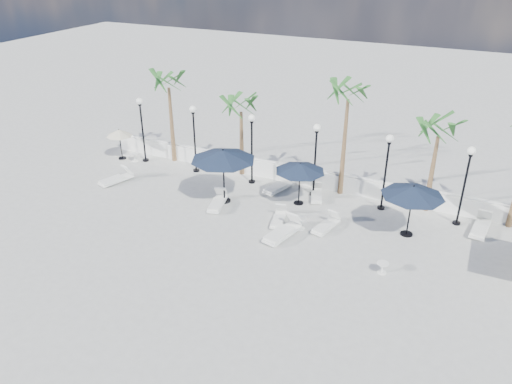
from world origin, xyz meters
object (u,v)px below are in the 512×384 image
at_px(lounger_4, 278,218).
at_px(lounger_5, 283,231).
at_px(lounger_1, 217,202).
at_px(parasol_navy_mid, 300,168).
at_px(parasol_cream_small, 119,133).
at_px(lounger_0, 116,178).
at_px(parasol_navy_left, 223,155).
at_px(lounger_7, 481,227).
at_px(lounger_6, 326,225).
at_px(lounger_2, 278,186).
at_px(lounger_3, 316,195).
at_px(parasol_navy_right, 413,191).

xyz_separation_m(lounger_4, lounger_5, (0.66, -1.10, 0.06)).
bearing_deg(lounger_4, lounger_1, 164.94).
bearing_deg(parasol_navy_mid, parasol_cream_small, 175.61).
relative_size(lounger_4, parasol_cream_small, 0.92).
distance_m(lounger_0, parasol_navy_left, 6.75).
relative_size(lounger_5, lounger_7, 1.11).
distance_m(lounger_7, parasol_navy_left, 12.27).
bearing_deg(parasol_navy_left, lounger_7, 10.83).
relative_size(lounger_1, lounger_6, 1.07).
height_order(lounger_1, lounger_2, lounger_2).
bearing_deg(lounger_3, lounger_6, -81.89).
distance_m(lounger_3, lounger_7, 7.76).
height_order(lounger_3, lounger_7, lounger_7).
distance_m(parasol_navy_left, parasol_navy_right, 8.91).
height_order(lounger_0, lounger_5, lounger_5).
xyz_separation_m(lounger_3, lounger_6, (1.39, -2.71, 0.01)).
relative_size(lounger_4, lounger_7, 0.86).
xyz_separation_m(lounger_3, lounger_7, (7.76, 0.00, 0.04)).
distance_m(lounger_2, parasol_navy_left, 3.77).
bearing_deg(parasol_navy_right, lounger_5, -153.12).
height_order(lounger_7, parasol_navy_right, parasol_navy_right).
distance_m(lounger_3, lounger_4, 3.16).
xyz_separation_m(lounger_0, parasol_cream_small, (-1.84, 2.80, 1.37)).
bearing_deg(lounger_5, lounger_7, 41.71).
bearing_deg(lounger_6, parasol_navy_right, 31.18).
bearing_deg(lounger_0, parasol_navy_mid, 29.39).
height_order(lounger_3, parasol_navy_mid, parasol_navy_mid).
distance_m(parasol_navy_mid, parasol_cream_small, 11.68).
bearing_deg(lounger_6, lounger_7, 36.85).
bearing_deg(lounger_6, parasol_cream_small, -177.40).
distance_m(lounger_2, lounger_7, 9.86).
xyz_separation_m(lounger_4, lounger_6, (2.21, 0.34, 0.01)).
height_order(lounger_5, lounger_7, lounger_5).
distance_m(lounger_1, parasol_navy_left, 2.36).
bearing_deg(lounger_3, parasol_navy_right, -37.90).
distance_m(lounger_3, parasol_cream_small, 12.35).
relative_size(lounger_0, parasol_navy_left, 0.63).
bearing_deg(lounger_6, lounger_0, -165.71).
height_order(lounger_1, parasol_cream_small, parasol_cream_small).
distance_m(lounger_4, parasol_navy_mid, 2.77).
bearing_deg(lounger_5, parasol_navy_left, 168.36).
xyz_separation_m(lounger_2, lounger_7, (9.86, 0.00, 0.01)).
xyz_separation_m(lounger_3, parasol_navy_mid, (-0.62, -0.91, 1.75)).
relative_size(lounger_0, lounger_3, 1.17).
bearing_deg(lounger_2, lounger_5, -47.90).
height_order(lounger_5, parasol_navy_right, parasol_navy_right).
bearing_deg(lounger_0, lounger_1, 17.58).
distance_m(lounger_2, lounger_5, 4.59).
height_order(lounger_6, parasol_navy_mid, parasol_navy_mid).
bearing_deg(parasol_navy_left, lounger_0, -174.97).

